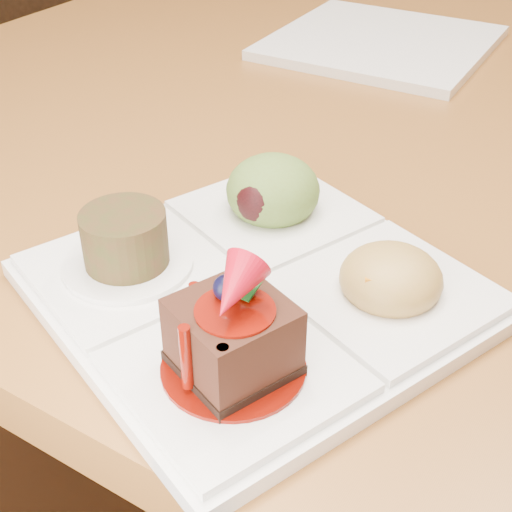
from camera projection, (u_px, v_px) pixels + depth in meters
The scene contains 5 objects.
ground at pixel (396, 372), 1.49m from camera, with size 6.00×6.00×0.00m, color brown.
dining_table at pixel (445, 50), 1.10m from camera, with size 1.00×1.80×0.75m.
chair_left at pixel (53, 92), 1.44m from camera, with size 0.46×0.46×0.88m.
sampler_plate at pixel (259, 271), 0.47m from camera, with size 0.33×0.33×0.10m.
second_plate at pixel (381, 43), 0.90m from camera, with size 0.26×0.26×0.01m, color white.
Camera 1 is at (0.32, -1.07, 1.05)m, focal length 50.00 mm.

